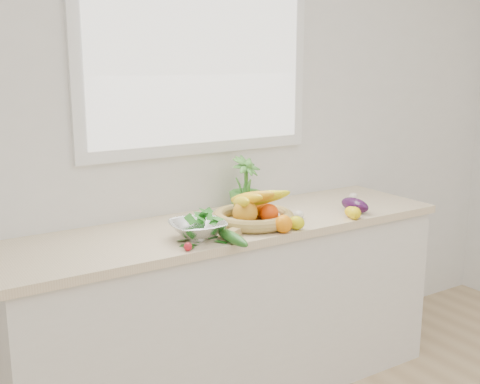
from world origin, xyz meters
TOP-DOWN VIEW (x-y plane):
  - back_wall at (0.00, 2.25)m, footprint 4.50×0.02m
  - counter_cabinet at (0.00, 1.95)m, footprint 2.20×0.58m
  - countertop at (0.00, 1.95)m, footprint 2.24×0.62m
  - window_frame at (0.00, 2.23)m, footprint 1.30×0.03m
  - window_pane at (0.00, 2.21)m, footprint 1.18×0.01m
  - orange_loose at (0.12, 1.67)m, footprint 0.10×0.10m
  - lemon_a at (0.20, 1.68)m, footprint 0.09×0.10m
  - lemon_b at (0.55, 1.67)m, footprint 0.09×0.10m
  - lemon_c at (0.57, 1.70)m, footprint 0.08×0.09m
  - apple at (0.17, 1.87)m, footprint 0.10×0.10m
  - ginger at (-0.11, 1.74)m, footprint 0.11×0.09m
  - garlic_a at (0.33, 1.82)m, footprint 0.06×0.06m
  - garlic_b at (0.83, 1.97)m, footprint 0.06×0.06m
  - garlic_c at (0.22, 1.84)m, footprint 0.06×0.06m
  - eggplant at (0.65, 1.77)m, footprint 0.07×0.19m
  - cucumber at (-0.16, 1.67)m, footprint 0.07×0.28m
  - radish at (-0.37, 1.68)m, footprint 0.04×0.04m
  - potted_herb at (0.20, 2.11)m, footprint 0.22×0.22m
  - fruit_basket at (0.08, 1.87)m, footprint 0.51×0.51m
  - colander_with_spinach at (-0.26, 1.80)m, footprint 0.27×0.27m

SIDE VIEW (x-z plane):
  - counter_cabinet at x=0.00m, z-range 0.00..0.86m
  - countertop at x=0.00m, z-range 0.86..0.90m
  - ginger at x=-0.11m, z-range 0.90..0.93m
  - radish at x=-0.37m, z-range 0.90..0.94m
  - garlic_c at x=0.22m, z-range 0.90..0.94m
  - garlic_b at x=0.83m, z-range 0.90..0.94m
  - garlic_a at x=0.33m, z-range 0.90..0.94m
  - cucumber at x=-0.16m, z-range 0.90..0.95m
  - lemon_c at x=0.57m, z-range 0.90..0.96m
  - lemon_b at x=0.55m, z-range 0.90..0.96m
  - lemon_a at x=0.20m, z-range 0.90..0.96m
  - eggplant at x=0.65m, z-range 0.90..0.97m
  - apple at x=0.17m, z-range 0.90..0.98m
  - orange_loose at x=0.12m, z-range 0.90..0.98m
  - fruit_basket at x=0.08m, z-range 0.86..1.05m
  - colander_with_spinach at x=-0.26m, z-range 0.90..1.03m
  - potted_herb at x=0.20m, z-range 0.88..1.18m
  - back_wall at x=0.00m, z-range 0.00..2.70m
  - window_frame at x=0.00m, z-range 1.20..2.30m
  - window_pane at x=0.00m, z-range 1.26..2.24m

